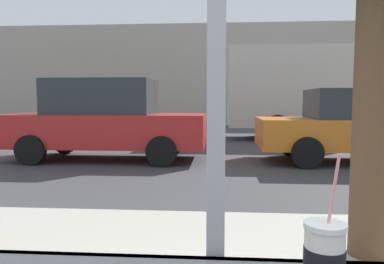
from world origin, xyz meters
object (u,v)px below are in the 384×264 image
Objects in this scene: soda_cup_right at (324,255)px; parked_car_red at (106,120)px; box_truck at (318,91)px; parked_car_orange at (365,125)px.

parked_car_red is (-2.84, 7.46, -0.09)m from soda_cup_right.
soda_cup_right is 0.05× the size of box_truck.
box_truck is at bearing 86.77° from parked_car_orange.
soda_cup_right is at bearing -104.58° from box_truck.
parked_car_red is 0.67× the size of box_truck.
box_truck is (6.09, 5.03, 0.79)m from parked_car_red.
box_truck is (0.28, 5.03, 0.88)m from parked_car_orange.
parked_car_orange is at bearing 68.34° from soda_cup_right.
box_truck reaches higher than parked_car_red.
parked_car_red is at bearing -140.46° from box_truck.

